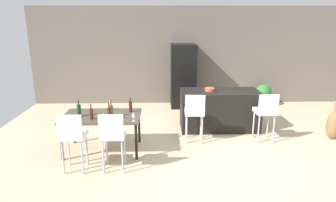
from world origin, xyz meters
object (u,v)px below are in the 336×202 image
bar_chair_left (195,110)px  dining_chair_near (72,133)px  bar_chair_middle (266,110)px  dining_table (102,118)px  wine_glass_middle (133,115)px  wine_bottle_end (109,114)px  potted_plant (263,93)px  wine_glass_far (103,115)px  wine_bottle_left (79,110)px  refrigerator (183,76)px  wine_bottle_right (111,111)px  wine_bottle_inner (91,114)px  floor_vase (334,125)px  wine_bottle_corner (131,106)px  wine_glass_near (110,103)px  kitchen_island (219,110)px  dining_chair_far (113,133)px  fruit_bowl (210,89)px

bar_chair_left → dining_chair_near: size_ratio=1.00×
bar_chair_middle → dining_chair_near: size_ratio=1.00×
dining_table → wine_glass_middle: wine_glass_middle is taller
wine_bottle_end → potted_plant: (4.02, 3.31, -0.47)m
bar_chair_left → dining_chair_near: bearing=-151.0°
bar_chair_middle → wine_glass_far: 3.33m
dining_table → wine_bottle_left: 0.46m
bar_chair_left → bar_chair_middle: same height
wine_bottle_left → refrigerator: bearing=54.5°
wine_bottle_right → wine_bottle_inner: wine_bottle_right is taller
wine_bottle_end → wine_glass_far: bearing=-127.3°
bar_chair_left → floor_vase: (3.04, 0.08, -0.37)m
wine_bottle_right → refrigerator: (1.60, 3.14, 0.06)m
wine_bottle_corner → potted_plant: 4.67m
dining_table → refrigerator: refrigerator is taller
floor_vase → refrigerator: bearing=140.1°
bar_chair_middle → refrigerator: bearing=120.0°
potted_plant → wine_bottle_inner: bearing=-143.1°
bar_chair_middle → floor_vase: bearing=3.0°
wine_glass_far → potted_plant: 5.36m
wine_bottle_right → wine_bottle_end: 0.18m
wine_bottle_inner → wine_glass_middle: bearing=-9.5°
bar_chair_left → potted_plant: bar_chair_left is taller
wine_bottle_right → floor_vase: 4.74m
bar_chair_left → wine_bottle_end: wine_bottle_end is taller
dining_chair_near → wine_bottle_right: same height
bar_chair_left → wine_bottle_right: same height
wine_glass_near → dining_table: bearing=-103.8°
bar_chair_middle → wine_bottle_inner: bar_chair_middle is taller
wine_bottle_corner → refrigerator: bearing=66.1°
wine_glass_far → bar_chair_left: bearing=24.3°
dining_table → potted_plant: bearing=35.8°
kitchen_island → wine_glass_near: 2.59m
wine_bottle_right → wine_glass_near: wine_bottle_right is taller
bar_chair_middle → wine_glass_far: bearing=-166.4°
dining_table → wine_glass_far: (0.11, -0.39, 0.19)m
wine_bottle_right → wine_glass_near: bearing=102.5°
dining_chair_near → dining_chair_far: bearing=-0.0°
potted_plant → fruit_bowl: bearing=-136.3°
wine_bottle_inner → refrigerator: (1.95, 3.27, 0.07)m
kitchen_island → fruit_bowl: fruit_bowl is taller
wine_bottle_corner → dining_chair_far: bearing=-101.6°
dining_chair_far → wine_glass_far: size_ratio=6.03×
wine_bottle_inner → fruit_bowl: size_ratio=1.29×
bar_chair_middle → wine_glass_far: size_ratio=6.03×
wine_glass_middle → wine_glass_near: (-0.55, 0.75, 0.00)m
dining_chair_near → floor_vase: (5.22, 1.29, -0.37)m
wine_bottle_end → refrigerator: bearing=64.2°
dining_table → fruit_bowl: bearing=27.4°
wine_bottle_end → floor_vase: wine_bottle_end is taller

